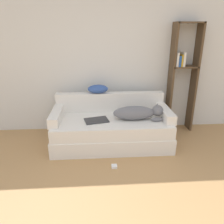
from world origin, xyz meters
TOP-DOWN VIEW (x-y plane):
  - wall_back at (0.00, 2.61)m, footprint 7.47×0.06m
  - couch at (0.05, 1.92)m, footprint 1.89×0.89m
  - couch_backrest at (0.05, 2.30)m, footprint 1.85×0.15m
  - couch_arm_left at (-0.82, 1.92)m, footprint 0.15×0.70m
  - couch_arm_right at (0.92, 1.92)m, footprint 0.15×0.70m
  - dog at (0.47, 1.86)m, footprint 0.79×0.25m
  - laptop at (-0.19, 1.85)m, footprint 0.41×0.32m
  - throw_pillow at (-0.15, 2.30)m, footprint 0.35×0.22m
  - bookshelf at (1.35, 2.43)m, footprint 0.47×0.26m
  - power_adapter at (0.05, 1.24)m, footprint 0.08×0.08m

SIDE VIEW (x-z plane):
  - power_adapter at x=0.05m, z-range 0.00..0.03m
  - couch at x=0.05m, z-range 0.00..0.45m
  - laptop at x=-0.19m, z-range 0.45..0.47m
  - couch_arm_left at x=-0.82m, z-range 0.45..0.60m
  - couch_arm_right at x=0.92m, z-range 0.45..0.60m
  - dog at x=0.47m, z-range 0.44..0.69m
  - couch_backrest at x=0.05m, z-range 0.45..0.78m
  - throw_pillow at x=-0.15m, z-range 0.78..0.92m
  - bookshelf at x=1.35m, z-range 0.11..2.03m
  - wall_back at x=0.00m, z-range 0.00..2.70m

